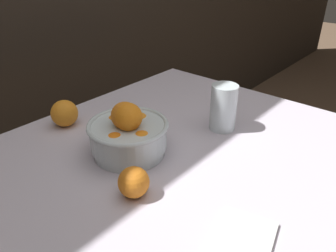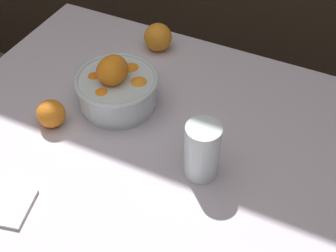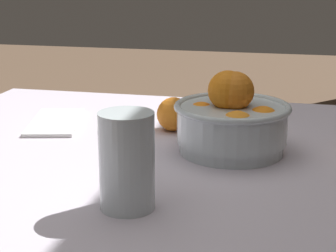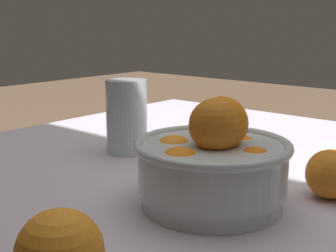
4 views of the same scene
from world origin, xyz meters
name	(u,v)px [view 3 (image 3 of 4)]	position (x,y,z in m)	size (l,w,h in m)	color
dining_table	(140,203)	(0.00, 0.00, 0.63)	(1.05, 1.04, 0.70)	silver
fruit_bowl	(232,121)	(-0.10, 0.15, 0.76)	(0.22, 0.22, 0.15)	silver
juice_glass	(127,166)	(0.18, 0.03, 0.77)	(0.08, 0.08, 0.14)	#F4A314
orange_loose_near_bowl	(174,114)	(-0.22, 0.01, 0.74)	(0.07, 0.07, 0.07)	orange
napkin	(56,122)	(-0.21, -0.25, 0.71)	(0.21, 0.10, 0.01)	white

